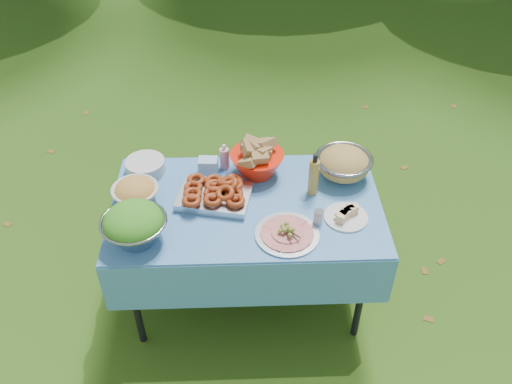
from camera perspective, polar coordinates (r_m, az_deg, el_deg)
ground at (r=3.49m, az=-0.87°, el=-10.60°), size 80.00×80.00×0.00m
picnic_table at (r=3.20m, az=-0.93°, el=-6.32°), size 1.46×0.86×0.76m
salad_bowl at (r=2.73m, az=-12.73°, el=-3.39°), size 0.37×0.37×0.21m
pasta_bowl_white at (r=2.98m, az=-12.60°, el=0.03°), size 0.25×0.25×0.14m
plate_stack at (r=3.20m, az=-11.57°, el=2.70°), size 0.27×0.27×0.07m
wipes_box at (r=3.12m, az=-5.05°, el=2.71°), size 0.11×0.09×0.10m
sanitizer_bottle at (r=3.15m, az=-3.35°, el=3.78°), size 0.07×0.07×0.16m
bread_bowl at (r=3.08m, az=0.11°, el=3.52°), size 0.34×0.34×0.20m
pasta_bowl_steel at (r=3.11m, az=9.21°, el=3.01°), size 0.38×0.38×0.17m
fried_tray at (r=2.94m, az=-4.42°, el=-0.17°), size 0.44×0.35×0.09m
charcuterie_platter at (r=2.74m, az=3.32°, el=-4.00°), size 0.40×0.40×0.08m
oil_bottle at (r=2.94m, az=6.12°, el=1.90°), size 0.07×0.07×0.26m
cheese_plate at (r=2.87m, az=9.50°, el=-2.23°), size 0.28×0.28×0.06m
shaker at (r=2.82m, az=6.59°, el=-2.64°), size 0.06×0.06×0.08m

